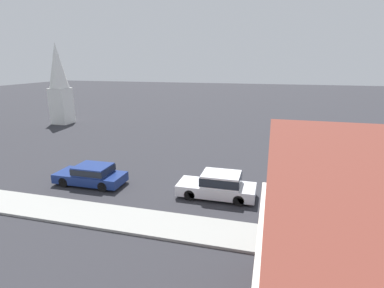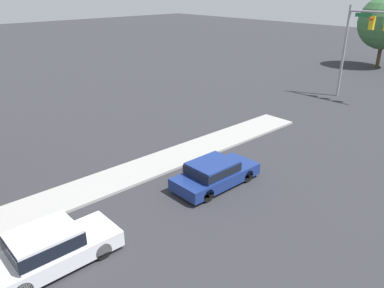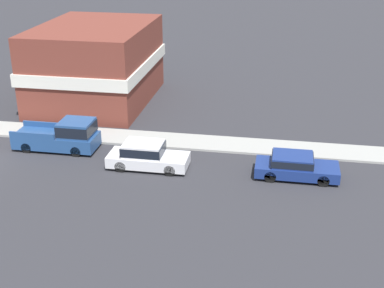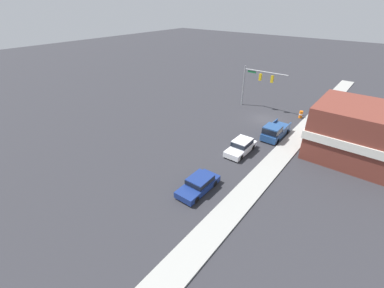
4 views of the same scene
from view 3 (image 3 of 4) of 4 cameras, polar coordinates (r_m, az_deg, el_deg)
sidewalk_curb at (r=38.84m, az=-18.67°, el=1.48°), size 2.40×60.00×0.14m
car_lead at (r=31.26m, az=-4.91°, el=-1.16°), size 1.89×4.69×1.56m
car_second_ahead at (r=30.60m, az=10.93°, el=-2.27°), size 1.95×4.65×1.35m
pickup_truck_parked at (r=34.43m, az=-13.49°, el=0.91°), size 2.01×5.23×1.98m
corner_brick_building at (r=42.67m, az=-10.19°, el=8.43°), size 11.33×8.42×6.01m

